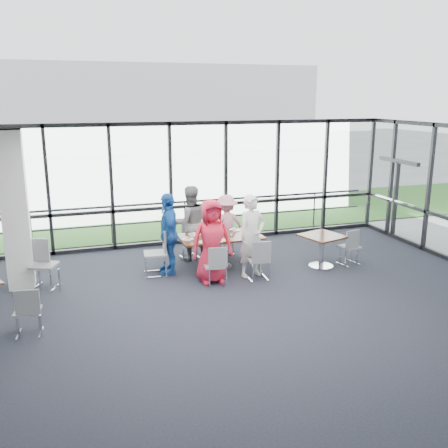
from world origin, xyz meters
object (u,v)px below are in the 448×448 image
object	(u,v)px
main_table	(220,241)
chair_main_end	(155,254)
chair_spare_lb	(44,265)
diner_far_left	(190,223)
chair_spare_r	(349,247)
structural_column	(15,211)
diner_near_left	(212,241)
diner_far_right	(226,225)
chair_spare_la	(28,311)
diner_end	(169,234)
diner_near_right	(252,236)
chair_main_nl	(214,266)
chair_main_nr	(258,260)
chair_main_fl	(189,241)
chair_main_fr	(223,236)
side_table_right	(322,240)

from	to	relation	value
main_table	chair_main_end	world-z (taller)	chair_main_end
main_table	chair_spare_lb	distance (m)	3.79
diner_far_left	chair_spare_r	size ratio (longest dim) A/B	2.10
structural_column	diner_near_left	xyz separation A→B (m)	(3.80, -0.98, -0.71)
diner_far_right	chair_spare_r	size ratio (longest dim) A/B	1.77
diner_far_left	chair_spare_la	size ratio (longest dim) A/B	2.16
diner_end	chair_spare_la	world-z (taller)	diner_end
diner_near_left	chair_main_end	distance (m)	1.37
chair_spare_r	diner_near_right	bearing A→B (deg)	167.52
chair_main_nl	chair_spare_r	world-z (taller)	chair_spare_r
diner_far_left	chair_main_end	world-z (taller)	diner_far_left
structural_column	main_table	size ratio (longest dim) A/B	1.69
diner_end	chair_main_nr	world-z (taller)	diner_end
structural_column	diner_far_right	xyz separation A→B (m)	(4.68, 0.69, -0.85)
diner_near_left	chair_main_fl	world-z (taller)	diner_near_left
diner_near_left	chair_main_fl	distance (m)	1.80
structural_column	chair_main_nr	xyz separation A→B (m)	(4.77, -1.14, -1.17)
diner_near_right	chair_main_nr	world-z (taller)	diner_near_right
chair_main_end	chair_main_fr	bearing A→B (deg)	124.45
chair_spare_la	chair_spare_r	world-z (taller)	chair_spare_r
diner_far_right	chair_main_fr	bearing A→B (deg)	-73.49
main_table	chair_main_fl	xyz separation A→B (m)	(-0.48, 0.93, -0.20)
chair_main_fr	chair_spare_r	distance (m)	3.05
chair_main_nl	chair_spare_r	size ratio (longest dim) A/B	0.98
main_table	chair_main_end	distance (m)	1.50
chair_spare_la	diner_far_right	bearing A→B (deg)	42.28
main_table	diner_near_right	world-z (taller)	diner_near_right
diner_end	chair_main_fl	world-z (taller)	diner_end
diner_far_left	chair_main_nl	distance (m)	1.87
chair_main_fr	chair_main_end	bearing A→B (deg)	24.90
chair_main_fl	main_table	bearing A→B (deg)	104.80
main_table	diner_near_left	size ratio (longest dim) A/B	1.07
structural_column	chair_spare_lb	bearing A→B (deg)	-30.66
main_table	chair_main_fr	xyz separation A→B (m)	(0.39, 0.97, -0.16)
diner_near_left	main_table	bearing A→B (deg)	62.21
side_table_right	diner_near_left	world-z (taller)	diner_near_left
chair_spare_lb	diner_end	bearing A→B (deg)	-154.01
diner_end	chair_spare_la	size ratio (longest dim) A/B	2.19
main_table	diner_far_right	xyz separation A→B (m)	(0.44, 0.86, 0.13)
diner_near_left	chair_main_nr	size ratio (longest dim) A/B	2.06
structural_column	chair_spare_lb	xyz separation A→B (m)	(0.45, -0.27, -1.11)
diner_far_left	chair_main_nr	distance (m)	2.10
chair_main_nr	chair_main_nl	bearing A→B (deg)	-174.42
main_table	chair_spare_r	world-z (taller)	chair_spare_r
side_table_right	diner_far_left	size ratio (longest dim) A/B	0.59
chair_spare_la	chair_spare_r	xyz separation A→B (m)	(6.92, 1.45, 0.01)
chair_main_fr	chair_spare_la	size ratio (longest dim) A/B	1.12
diner_far_left	chair_main_nl	size ratio (longest dim) A/B	2.14
diner_end	chair_main_end	distance (m)	0.52
diner_near_right	diner_far_left	world-z (taller)	diner_near_right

